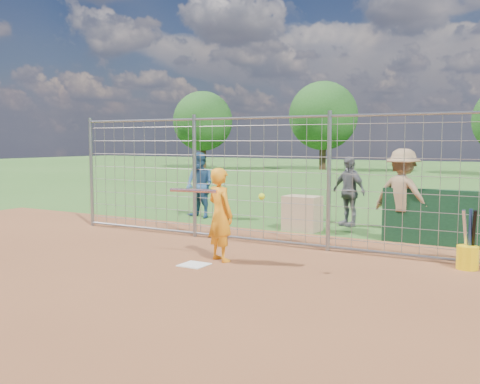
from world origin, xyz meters
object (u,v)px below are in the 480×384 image
Objects in this scene: bystander_a at (200,185)px; bystander_b at (349,191)px; bystander_c at (402,195)px; batter at (220,215)px; bucket_with_bats at (468,254)px; equipment_bin at (302,213)px.

bystander_a is 1.04× the size of bystander_b.
bystander_c is at bearing 5.02° from bystander_a.
bystander_a reaches higher than bystander_b.
bucket_with_bats is at bearing -135.90° from batter.
batter is 3.57m from equipment_bin.
bystander_b is (0.68, 4.77, 0.04)m from batter.
bystander_b is at bearing 132.79° from bucket_with_bats.
bystander_c is 2.35m from equipment_bin.
equipment_bin is (3.21, -0.57, -0.47)m from bystander_a.
batter is 2.00× the size of equipment_bin.
batter reaches higher than equipment_bin.
bystander_b is 4.57m from bucket_with_bats.
bucket_with_bats is (3.75, 1.44, -0.55)m from batter.
equipment_bin is at bearing 10.27° from bystander_c.
bucket_with_bats is (3.08, -3.33, -0.60)m from bystander_b.
bystander_b is at bearing 22.28° from bystander_a.
batter is at bearing 70.83° from bystander_c.
bystander_c is (2.27, 3.37, 0.15)m from batter.
bystander_b is 2.12m from bystander_c.
bystander_c reaches higher than bystander_a.
bystander_a is 3.29m from equipment_bin.
equipment_bin is at bearing 150.76° from bucket_with_bats.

